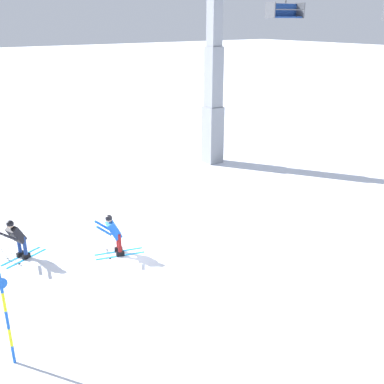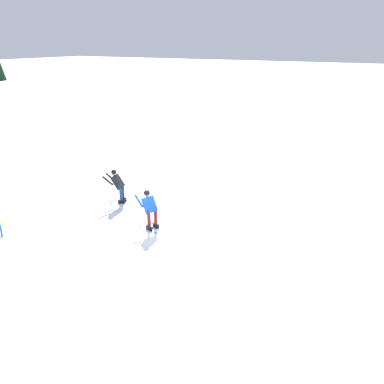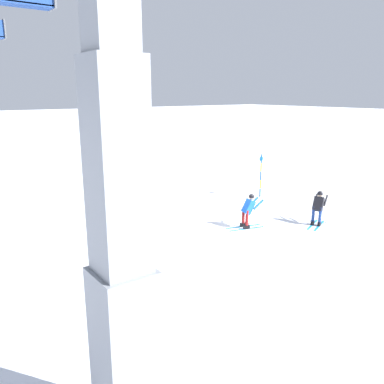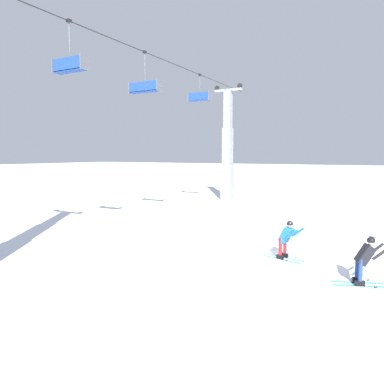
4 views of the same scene
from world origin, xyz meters
name	(u,v)px [view 2 (image 2 of 4)]	position (x,y,z in m)	size (l,w,h in m)	color
ground_plane	(158,230)	(0.00, 0.00, 0.00)	(260.00, 260.00, 0.00)	white
skier_carving_main	(149,207)	(-0.04, -0.38, 0.88)	(0.99, 1.75, 1.66)	#198CCC
skier_distant_uphill	(118,183)	(-1.60, -3.21, 0.89)	(1.11, 1.71, 1.66)	#198CCC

